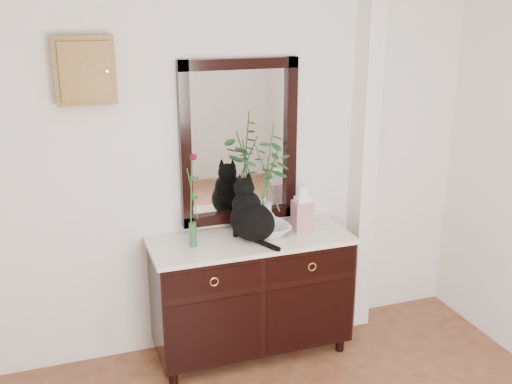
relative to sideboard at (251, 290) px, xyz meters
name	(u,v)px	position (x,y,z in m)	size (l,w,h in m)	color
wall_back	(224,157)	(-0.10, 0.25, 0.88)	(3.60, 0.04, 2.70)	silver
pilaster	(364,148)	(0.90, 0.17, 0.88)	(0.12, 0.20, 2.70)	silver
sideboard	(251,290)	(0.00, 0.00, 0.00)	(1.33, 0.52, 0.82)	black
wall_mirror	(239,143)	(0.00, 0.24, 0.97)	(0.80, 0.06, 1.10)	black
key_cabinet	(85,70)	(-0.95, 0.21, 1.48)	(0.35, 0.10, 0.40)	brown
cat	(252,210)	(0.00, -0.02, 0.58)	(0.29, 0.36, 0.41)	black
lotus_bowl	(267,230)	(0.12, 0.02, 0.41)	(0.30, 0.30, 0.07)	silver
vase_branches	(267,179)	(0.12, 0.02, 0.77)	(0.35, 0.35, 0.74)	silver
bud_vase_rose	(192,200)	(-0.39, 0.00, 0.68)	(0.07, 0.07, 0.62)	#2D5D35
ginger_jar	(303,207)	(0.37, 0.02, 0.54)	(0.12, 0.12, 0.33)	silver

